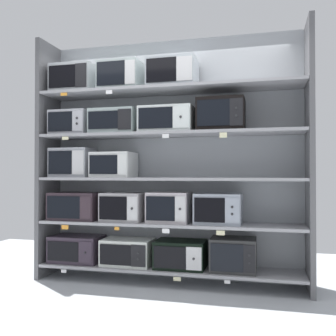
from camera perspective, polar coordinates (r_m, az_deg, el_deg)
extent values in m
cube|color=#B2B7BC|center=(3.31, -4.51, -21.35)|extent=(6.77, 6.00, 0.02)
cube|color=#9EA3A8|center=(4.31, 0.81, 1.41)|extent=(2.97, 0.04, 2.64)
cube|color=#5B5B5E|center=(4.61, -17.29, 1.30)|extent=(0.05, 0.46, 2.64)
cube|color=#5B5B5E|center=(3.97, 20.23, 1.66)|extent=(0.05, 0.46, 2.64)
cube|color=#99999E|center=(4.18, 0.00, -14.61)|extent=(2.77, 0.46, 0.03)
cube|color=#322834|center=(4.51, -13.28, -11.50)|extent=(0.55, 0.36, 0.29)
cube|color=black|center=(4.38, -15.25, -11.80)|extent=(0.37, 0.01, 0.21)
cube|color=#322834|center=(4.27, -12.12, -12.12)|extent=(0.15, 0.01, 0.23)
cylinder|color=#262628|center=(4.26, -12.18, -12.14)|extent=(0.02, 0.01, 0.02)
cube|color=silver|center=(4.27, -5.95, -12.19)|extent=(0.53, 0.35, 0.28)
cube|color=black|center=(4.13, -7.78, -12.58)|extent=(0.34, 0.01, 0.21)
cube|color=black|center=(4.05, -4.42, -12.83)|extent=(0.15, 0.01, 0.22)
cylinder|color=#262628|center=(4.05, -4.46, -13.27)|extent=(0.02, 0.01, 0.02)
cylinder|color=#262628|center=(4.04, -4.46, -12.43)|extent=(0.02, 0.01, 0.02)
cube|color=black|center=(4.12, 1.88, -12.59)|extent=(0.52, 0.35, 0.28)
cube|color=black|center=(3.96, 0.26, -13.07)|extent=(0.33, 0.01, 0.22)
cube|color=silver|center=(3.91, 3.83, -13.22)|extent=(0.15, 0.01, 0.23)
cylinder|color=#262628|center=(3.90, 3.80, -13.25)|extent=(0.02, 0.01, 0.02)
cube|color=#2D2D2D|center=(4.03, 9.63, -12.47)|extent=(0.45, 0.33, 0.33)
cube|color=black|center=(3.87, 8.68, -12.98)|extent=(0.32, 0.01, 0.27)
cube|color=black|center=(3.86, 11.91, -13.01)|extent=(0.11, 0.01, 0.26)
cylinder|color=#262628|center=(3.86, 11.90, -13.57)|extent=(0.02, 0.01, 0.02)
cylinder|color=#262628|center=(3.84, 11.90, -12.51)|extent=(0.02, 0.01, 0.02)
cube|color=white|center=(4.36, -15.15, -14.49)|extent=(0.06, 0.00, 0.03)
cube|color=beige|center=(3.93, 1.37, -16.07)|extent=(0.07, 0.00, 0.04)
cube|color=white|center=(3.86, 8.76, -16.30)|extent=(0.06, 0.00, 0.03)
cube|color=#99999E|center=(4.09, 0.00, -8.21)|extent=(2.77, 0.46, 0.03)
cube|color=#34272E|center=(4.45, -13.30, -5.46)|extent=(0.55, 0.38, 0.30)
cube|color=black|center=(4.30, -15.20, -5.61)|extent=(0.39, 0.01, 0.24)
cube|color=#34272E|center=(4.19, -12.11, -5.75)|extent=(0.13, 0.01, 0.24)
cube|color=#A39FA2|center=(4.22, -6.50, -5.70)|extent=(0.44, 0.37, 0.30)
cube|color=black|center=(4.06, -8.12, -5.88)|extent=(0.31, 0.01, 0.24)
cube|color=silver|center=(3.99, -5.33, -5.98)|extent=(0.11, 0.01, 0.24)
cylinder|color=#262628|center=(3.98, -5.37, -5.99)|extent=(0.02, 0.01, 0.02)
cube|color=#BFB6BA|center=(4.07, 0.18, -5.81)|extent=(0.43, 0.34, 0.32)
cube|color=black|center=(3.92, -1.12, -6.00)|extent=(0.30, 0.01, 0.25)
cube|color=silver|center=(3.87, 1.80, -6.06)|extent=(0.11, 0.01, 0.25)
cylinder|color=#262628|center=(3.86, 1.77, -6.07)|extent=(0.02, 0.01, 0.02)
cube|color=#969FAC|center=(3.98, 7.44, -5.96)|extent=(0.47, 0.35, 0.31)
cube|color=black|center=(3.81, 6.15, -6.19)|extent=(0.30, 0.01, 0.24)
cube|color=#969FAC|center=(3.79, 9.46, -6.22)|extent=(0.14, 0.01, 0.25)
cylinder|color=#262628|center=(3.78, 9.45, -6.74)|extent=(0.02, 0.01, 0.02)
cylinder|color=#262628|center=(3.77, 9.45, -5.72)|extent=(0.02, 0.01, 0.02)
cube|color=orange|center=(4.27, -14.97, -8.44)|extent=(0.08, 0.00, 0.04)
cube|color=orange|center=(4.02, -7.57, -8.86)|extent=(0.05, 0.00, 0.03)
cube|color=white|center=(3.87, -0.32, -9.28)|extent=(0.07, 0.00, 0.05)
cube|color=beige|center=(3.77, 7.76, -9.48)|extent=(0.08, 0.00, 0.04)
cube|color=#99999E|center=(4.06, 0.00, -1.62)|extent=(2.77, 0.46, 0.03)
cube|color=#A1A4AC|center=(4.46, -13.86, 0.74)|extent=(0.44, 0.32, 0.32)
cube|color=black|center=(4.34, -15.63, 0.79)|extent=(0.28, 0.01, 0.25)
cube|color=silver|center=(4.24, -13.17, 0.82)|extent=(0.14, 0.01, 0.26)
cube|color=silver|center=(4.25, -7.98, 0.45)|extent=(0.44, 0.36, 0.27)
cube|color=black|center=(4.10, -9.52, 0.51)|extent=(0.31, 0.01, 0.20)
cube|color=silver|center=(4.02, -6.82, 0.53)|extent=(0.10, 0.01, 0.22)
cube|color=#99999E|center=(4.08, 0.00, 4.98)|extent=(2.77, 0.46, 0.03)
cube|color=#B1B2BA|center=(4.50, -13.92, 6.40)|extent=(0.43, 0.35, 0.27)
cube|color=black|center=(4.37, -15.65, 6.62)|extent=(0.29, 0.01, 0.21)
cube|color=#B1B2BA|center=(4.27, -13.26, 6.78)|extent=(0.12, 0.01, 0.22)
cylinder|color=#262628|center=(4.26, -13.32, 6.40)|extent=(0.02, 0.01, 0.02)
cylinder|color=#262628|center=(4.27, -13.31, 7.19)|extent=(0.02, 0.01, 0.02)
cube|color=#97A8A6|center=(4.28, -7.72, 6.72)|extent=(0.51, 0.38, 0.27)
cube|color=black|center=(4.13, -9.58, 7.01)|extent=(0.33, 0.01, 0.19)
cube|color=black|center=(4.04, -6.46, 7.17)|extent=(0.14, 0.01, 0.21)
cube|color=silver|center=(4.10, -0.07, 7.07)|extent=(0.56, 0.38, 0.27)
cube|color=black|center=(3.93, -1.87, 7.41)|extent=(0.36, 0.01, 0.21)
cube|color=silver|center=(3.87, 1.90, 7.55)|extent=(0.17, 0.01, 0.22)
cylinder|color=#262628|center=(3.86, 1.87, 7.57)|extent=(0.02, 0.01, 0.02)
cube|color=black|center=(4.01, 7.88, 7.71)|extent=(0.47, 0.37, 0.33)
cube|color=black|center=(3.82, 6.69, 8.12)|extent=(0.32, 0.01, 0.26)
cube|color=black|center=(3.80, 10.04, 8.18)|extent=(0.13, 0.01, 0.27)
cylinder|color=#262628|center=(3.79, 10.03, 7.65)|extent=(0.02, 0.01, 0.02)
cylinder|color=#262628|center=(3.80, 10.03, 8.74)|extent=(0.02, 0.01, 0.02)
cube|color=beige|center=(4.25, -14.93, 4.27)|extent=(0.07, 0.00, 0.03)
cube|color=white|center=(3.84, -0.35, 4.75)|extent=(0.07, 0.00, 0.04)
cube|color=beige|center=(3.74, 8.17, 4.84)|extent=(0.07, 0.00, 0.05)
cube|color=#99999E|center=(4.16, 0.00, 11.44)|extent=(2.77, 0.46, 0.03)
cube|color=#9BA2A6|center=(4.57, -13.65, 12.56)|extent=(0.47, 0.33, 0.32)
cube|color=black|center=(4.46, -15.39, 12.93)|extent=(0.32, 0.01, 0.24)
cube|color=black|center=(4.35, -12.76, 13.25)|extent=(0.13, 0.01, 0.26)
cube|color=#98A6A5|center=(4.35, -6.91, 13.19)|extent=(0.45, 0.35, 0.31)
cube|color=black|center=(4.20, -8.46, 13.69)|extent=(0.31, 0.01, 0.25)
cube|color=silver|center=(4.13, -5.66, 13.95)|extent=(0.11, 0.01, 0.25)
cube|color=#9EA7AE|center=(4.18, 0.71, 13.70)|extent=(0.50, 0.37, 0.30)
cube|color=black|center=(4.02, -1.01, 14.30)|extent=(0.31, 0.01, 0.24)
cube|color=silver|center=(3.97, 2.41, 14.50)|extent=(0.16, 0.01, 0.24)
cube|color=orange|center=(4.33, -15.13, 10.48)|extent=(0.08, 0.00, 0.03)
cube|color=white|center=(4.11, -8.70, 11.04)|extent=(0.07, 0.00, 0.04)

